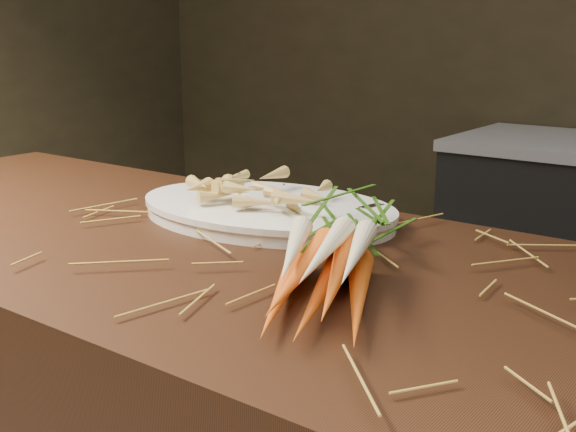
# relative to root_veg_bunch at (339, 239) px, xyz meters

# --- Properties ---
(straw_bedding) EXTENTS (1.40, 0.60, 0.02)m
(straw_bedding) POSITION_rel_root_veg_bunch_xyz_m (-0.00, -0.00, -0.04)
(straw_bedding) COLOR olive
(straw_bedding) RESTS_ON main_counter
(root_veg_bunch) EXTENTS (0.35, 0.52, 0.09)m
(root_veg_bunch) POSITION_rel_root_veg_bunch_xyz_m (0.00, 0.00, 0.00)
(root_veg_bunch) COLOR #C0511D
(root_veg_bunch) RESTS_ON main_counter
(serving_platter) EXTENTS (0.50, 0.36, 0.03)m
(serving_platter) POSITION_rel_root_veg_bunch_xyz_m (-0.25, 0.16, -0.03)
(serving_platter) COLOR white
(serving_platter) RESTS_ON main_counter
(roasted_veg_heap) EXTENTS (0.25, 0.19, 0.05)m
(roasted_veg_heap) POSITION_rel_root_veg_bunch_xyz_m (-0.25, 0.16, 0.01)
(roasted_veg_heap) COLOR gold
(roasted_veg_heap) RESTS_ON serving_platter
(serving_fork) EXTENTS (0.05, 0.18, 0.00)m
(serving_fork) POSITION_rel_root_veg_bunch_xyz_m (-0.08, 0.15, -0.02)
(serving_fork) COLOR silver
(serving_fork) RESTS_ON serving_platter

